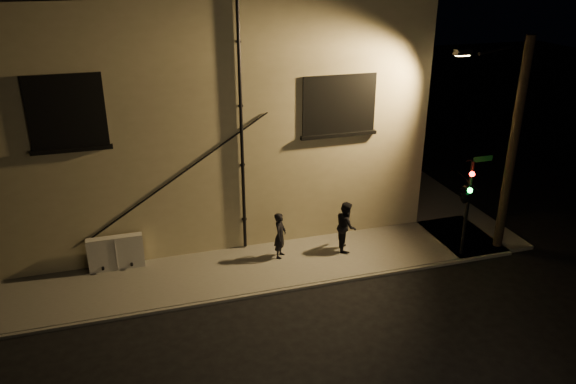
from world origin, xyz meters
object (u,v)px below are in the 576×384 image
object	(u,v)px
pedestrian_a	(280,235)
pedestrian_b	(346,226)
utility_cabinet	(116,253)
streetlamp_pole	(510,143)
traffic_signal	(466,192)

from	to	relation	value
pedestrian_a	pedestrian_b	xyz separation A→B (m)	(2.34, -0.12, 0.08)
utility_cabinet	streetlamp_pole	xyz separation A→B (m)	(12.88, -2.16, 3.21)
pedestrian_a	pedestrian_b	world-z (taller)	pedestrian_b
utility_cabinet	pedestrian_a	world-z (taller)	pedestrian_a
pedestrian_a	traffic_signal	size ratio (longest dim) A/B	0.46
utility_cabinet	streetlamp_pole	world-z (taller)	streetlamp_pole
pedestrian_b	streetlamp_pole	world-z (taller)	streetlamp_pole
utility_cabinet	traffic_signal	distance (m)	11.60
pedestrian_a	streetlamp_pole	world-z (taller)	streetlamp_pole
pedestrian_b	streetlamp_pole	size ratio (longest dim) A/B	0.24
pedestrian_b	streetlamp_pole	distance (m)	6.09
pedestrian_a	traffic_signal	world-z (taller)	traffic_signal
traffic_signal	streetlamp_pole	bearing A→B (deg)	11.68
pedestrian_a	streetlamp_pole	bearing A→B (deg)	-67.28
pedestrian_a	streetlamp_pole	distance (m)	8.22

